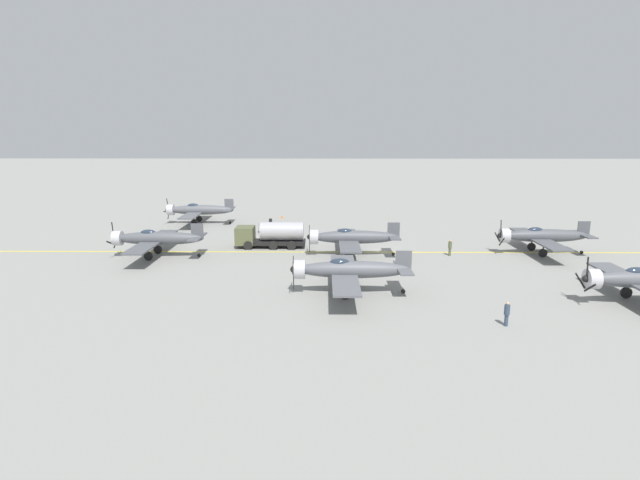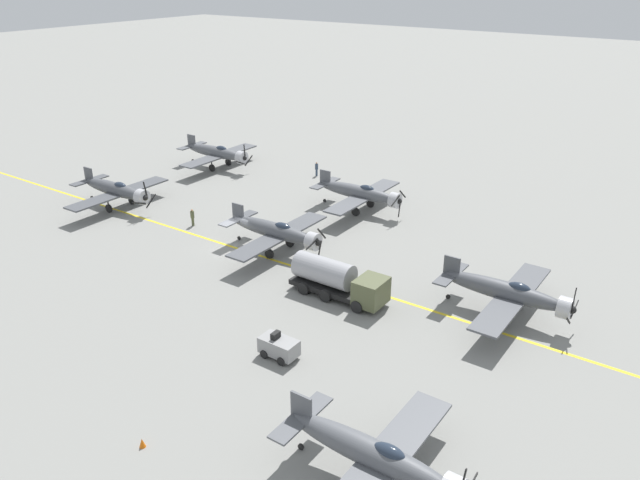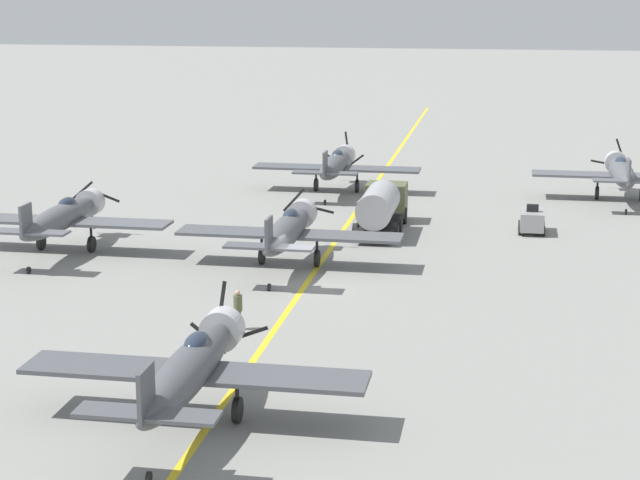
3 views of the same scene
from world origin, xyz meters
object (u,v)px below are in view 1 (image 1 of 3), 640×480
object	(u,v)px
airplane_mid_left	(349,270)
airplane_mid_center	(352,237)
fuel_tanker	(270,235)
ground_crew_walking	(450,247)
airplane_far_right	(198,210)
tow_tractor	(269,226)
airplane_far_center	(155,239)
airplane_near_center	(542,236)
traffic_cone	(282,217)
ground_crew_inspecting	(507,313)

from	to	relation	value
airplane_mid_left	airplane_mid_center	bearing A→B (deg)	-6.29
fuel_tanker	ground_crew_walking	distance (m)	20.23
airplane_mid_left	ground_crew_walking	distance (m)	17.42
airplane_far_right	fuel_tanker	world-z (taller)	airplane_far_right
airplane_far_right	tow_tractor	world-z (taller)	airplane_far_right
airplane_far_center	airplane_near_center	xyz separation A→B (m)	(1.80, -41.78, 0.00)
airplane_near_center	traffic_cone	xyz separation A→B (m)	(22.78, 30.39, -1.74)
ground_crew_inspecting	airplane_mid_left	bearing A→B (deg)	56.39
fuel_tanker	airplane_near_center	bearing A→B (deg)	-95.46
ground_crew_walking	ground_crew_inspecting	bearing A→B (deg)	177.16
airplane_far_center	airplane_near_center	size ratio (longest dim) A/B	1.00
traffic_cone	airplane_near_center	bearing A→B (deg)	-126.86
airplane_far_center	airplane_mid_center	xyz separation A→B (m)	(0.83, -20.95, -0.00)
airplane_near_center	ground_crew_inspecting	bearing A→B (deg)	137.04
airplane_mid_center	ground_crew_inspecting	distance (m)	22.25
airplane_mid_center	traffic_cone	distance (m)	25.66
airplane_mid_left	airplane_far_right	bearing A→B (deg)	30.29
airplane_mid_center	ground_crew_inspecting	world-z (taller)	airplane_mid_center
airplane_mid_center	airplane_far_right	distance (m)	28.54
tow_tractor	traffic_cone	distance (m)	10.94
fuel_tanker	traffic_cone	distance (m)	19.95
airplane_far_right	tow_tractor	bearing A→B (deg)	-135.43
airplane_far_center	tow_tractor	xyz separation A→B (m)	(13.68, -10.56, -1.22)
airplane_mid_left	airplane_far_right	size ratio (longest dim) A/B	1.00
airplane_mid_left	airplane_near_center	xyz separation A→B (m)	(13.95, -21.75, 0.00)
airplane_near_center	airplane_mid_left	bearing A→B (deg)	107.73
airplane_mid_center	ground_crew_inspecting	bearing A→B (deg)	-154.05
airplane_far_center	ground_crew_inspecting	size ratio (longest dim) A/B	6.85
airplane_near_center	fuel_tanker	size ratio (longest dim) A/B	1.50
airplane_far_center	ground_crew_walking	bearing A→B (deg)	-78.13
tow_tractor	ground_crew_inspecting	xyz separation A→B (m)	(-32.86, -20.06, 0.17)
airplane_near_center	airplane_far_right	bearing A→B (deg)	51.88
airplane_mid_center	traffic_cone	size ratio (longest dim) A/B	21.82
airplane_mid_center	ground_crew_walking	bearing A→B (deg)	-89.85
airplane_near_center	airplane_far_right	size ratio (longest dim) A/B	1.00
airplane_mid_left	tow_tractor	size ratio (longest dim) A/B	4.62
airplane_mid_left	ground_crew_walking	world-z (taller)	airplane_mid_left
ground_crew_walking	ground_crew_inspecting	xyz separation A→B (m)	(-20.01, 0.99, -0.01)
airplane_mid_left	airplane_mid_center	world-z (taller)	same
airplane_mid_center	traffic_cone	xyz separation A→B (m)	(23.75, 9.56, -1.74)
airplane_mid_center	airplane_far_right	xyz separation A→B (m)	(19.00, 21.30, 0.00)
airplane_mid_left	tow_tractor	world-z (taller)	airplane_mid_left
airplane_far_center	ground_crew_walking	distance (m)	31.63
airplane_mid_center	tow_tractor	world-z (taller)	airplane_mid_center
airplane_near_center	traffic_cone	world-z (taller)	airplane_near_center
airplane_far_center	ground_crew_inspecting	xyz separation A→B (m)	(-19.19, -30.61, -1.06)
airplane_far_center	airplane_near_center	distance (m)	41.82
airplane_far_center	fuel_tanker	distance (m)	12.66
airplane_near_center	tow_tractor	xyz separation A→B (m)	(11.88, 31.22, -1.22)
ground_crew_inspecting	traffic_cone	size ratio (longest dim) A/B	3.19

